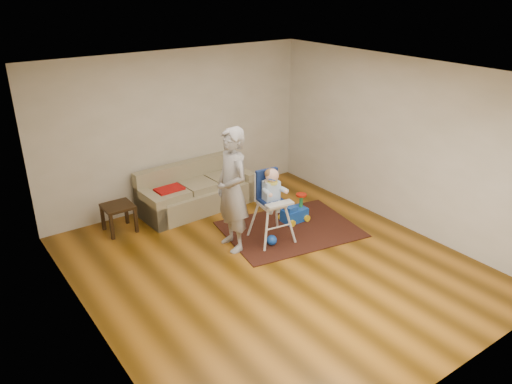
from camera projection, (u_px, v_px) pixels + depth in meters
ground at (272, 265)px, 7.10m from camera, size 5.50×5.50×0.00m
room_envelope at (251, 130)px, 6.75m from camera, size 5.04×5.52×2.72m
sofa at (197, 188)px, 8.71m from camera, size 2.06×0.94×0.78m
side_table at (119, 218)px, 7.98m from camera, size 0.46×0.46×0.46m
area_rug at (290, 229)px, 8.10m from camera, size 2.30×1.88×0.02m
ride_on_toy at (295, 208)px, 8.28m from camera, size 0.42×0.30×0.46m
toy_ball at (272, 240)px, 7.58m from camera, size 0.16×0.16×0.16m
high_chair at (272, 206)px, 7.57m from camera, size 0.62×0.62×1.19m
adult at (232, 190)px, 7.22m from camera, size 0.51×0.72×1.87m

